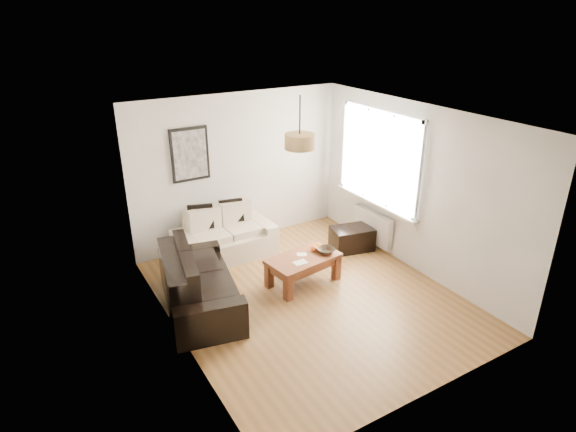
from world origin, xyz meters
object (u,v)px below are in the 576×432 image
loveseat_cream (225,234)px  coffee_table (303,270)px  ottoman (352,238)px  sofa_leather (199,281)px

loveseat_cream → coffee_table: size_ratio=1.48×
loveseat_cream → ottoman: (1.96, -0.89, -0.20)m
coffee_table → ottoman: (1.32, 0.51, -0.02)m
sofa_leather → ottoman: size_ratio=2.68×
loveseat_cream → sofa_leather: bearing=-129.4°
coffee_table → sofa_leather: bearing=172.5°
loveseat_cream → sofa_leather: sofa_leather is taller
coffee_table → ottoman: size_ratio=1.55×
sofa_leather → ottoman: (2.88, 0.31, -0.20)m
loveseat_cream → ottoman: 2.17m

